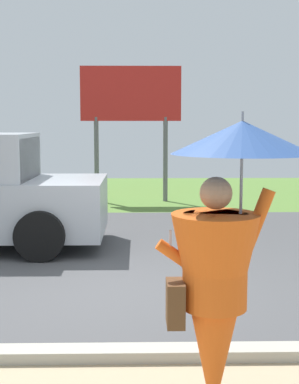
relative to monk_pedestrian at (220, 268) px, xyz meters
name	(u,v)px	position (x,y,z in m)	size (l,w,h in m)	color
ground_plane	(127,243)	(-0.76, 5.95, -1.13)	(40.00, 22.00, 0.20)	#4C4C4F
monk_pedestrian	(220,268)	(0.00, 0.00, 0.00)	(1.05, 0.95, 2.13)	#E55B19
roadside_billboard	(131,103)	(-0.74, 10.90, 1.47)	(2.60, 0.12, 3.50)	slate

